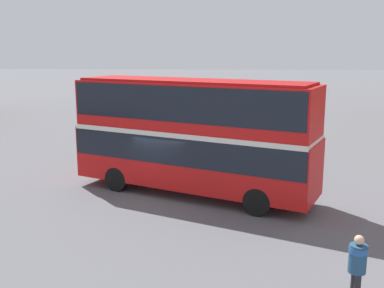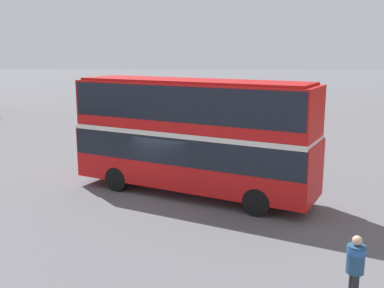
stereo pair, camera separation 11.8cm
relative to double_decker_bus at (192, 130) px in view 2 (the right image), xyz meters
The scene contains 4 objects.
ground_plane 2.99m from the double_decker_bus, behind, with size 240.00×240.00×0.00m, color #5B5B60.
double_decker_bus is the anchor object (origin of this frame).
pedestrian_foreground 9.41m from the double_decker_bus, 62.47° to the right, with size 0.46×0.46×1.78m.
parked_car_kerb_near 15.06m from the double_decker_bus, 100.94° to the left, with size 4.23×2.34×1.47m.
Camera 2 is at (2.20, -17.98, 5.98)m, focal length 42.00 mm.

